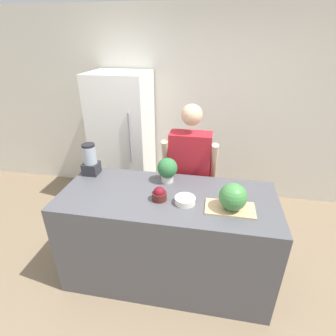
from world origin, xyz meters
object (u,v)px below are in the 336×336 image
object	(u,v)px
watermelon	(233,197)
potted_plant	(167,169)
bowl_cream	(185,199)
blender	(90,160)
refrigerator	(124,140)
bowl_cherries	(159,194)
person	(189,177)

from	to	relation	value
watermelon	potted_plant	world-z (taller)	potted_plant
bowl_cream	blender	xyz separation A→B (m)	(-1.00, 0.36, 0.12)
refrigerator	blender	bearing A→B (deg)	-88.14
refrigerator	bowl_cherries	world-z (taller)	refrigerator
bowl_cherries	bowl_cream	world-z (taller)	bowl_cherries
watermelon	refrigerator	bearing A→B (deg)	134.16
person	bowl_cream	world-z (taller)	person
refrigerator	bowl_cherries	size ratio (longest dim) A/B	14.34
bowl_cherries	potted_plant	bearing A→B (deg)	88.40
watermelon	potted_plant	xyz separation A→B (m)	(-0.60, 0.37, 0.01)
bowl_cream	blender	bearing A→B (deg)	160.35
bowl_cherries	blender	world-z (taller)	blender
bowl_cherries	watermelon	bearing A→B (deg)	-4.00
bowl_cream	blender	size ratio (longest dim) A/B	0.54
watermelon	bowl_cherries	xyz separation A→B (m)	(-0.61, 0.04, -0.07)
bowl_cream	person	bearing A→B (deg)	92.83
bowl_cream	bowl_cherries	bearing A→B (deg)	176.67
person	blender	size ratio (longest dim) A/B	5.06
refrigerator	potted_plant	bearing A→B (deg)	-52.99
person	potted_plant	world-z (taller)	person
blender	potted_plant	size ratio (longest dim) A/B	1.34
watermelon	bowl_cream	size ratio (longest dim) A/B	1.28
refrigerator	bowl_cherries	bearing A→B (deg)	-60.15
potted_plant	blender	bearing A→B (deg)	178.65
potted_plant	bowl_cherries	bearing A→B (deg)	-91.60
bowl_cherries	bowl_cream	size ratio (longest dim) A/B	0.73
bowl_cream	potted_plant	world-z (taller)	potted_plant
bowl_cream	potted_plant	xyz separation A→B (m)	(-0.21, 0.34, 0.10)
blender	potted_plant	xyz separation A→B (m)	(0.79, -0.02, -0.02)
person	bowl_cream	bearing A→B (deg)	-87.17
refrigerator	potted_plant	distance (m)	1.38
bowl_cherries	blender	size ratio (longest dim) A/B	0.39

